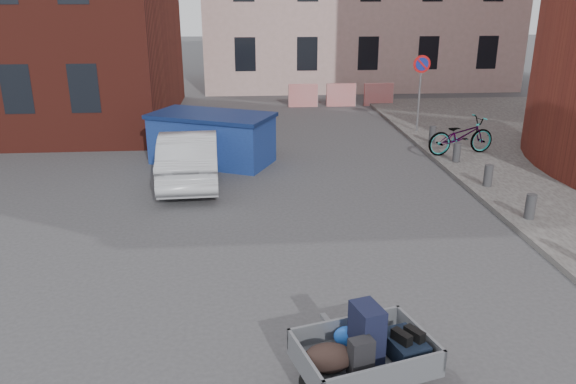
{
  "coord_description": "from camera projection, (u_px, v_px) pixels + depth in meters",
  "views": [
    {
      "loc": [
        -0.12,
        -9.68,
        4.73
      ],
      "look_at": [
        0.69,
        0.56,
        1.1
      ],
      "focal_mm": 35.0,
      "sensor_mm": 36.0,
      "label": 1
    }
  ],
  "objects": [
    {
      "name": "bicycle",
      "position": [
        461.0,
        136.0,
        16.97
      ],
      "size": [
        2.26,
        1.16,
        1.13
      ],
      "primitive_type": "imported",
      "rotation": [
        0.0,
        0.0,
        1.77
      ],
      "color": "black",
      "rests_on": "sidewalk"
    },
    {
      "name": "bollards",
      "position": [
        488.0,
        176.0,
        14.19
      ],
      "size": [
        0.22,
        9.02,
        0.55
      ],
      "color": "#3A3A3D",
      "rests_on": "sidewalk"
    },
    {
      "name": "barriers",
      "position": [
        341.0,
        95.0,
        24.93
      ],
      "size": [
        4.7,
        0.18,
        1.0
      ],
      "color": "red",
      "rests_on": "ground"
    },
    {
      "name": "ground",
      "position": [
        254.0,
        257.0,
        10.68
      ],
      "size": [
        120.0,
        120.0,
        0.0
      ],
      "primitive_type": "plane",
      "color": "#38383A",
      "rests_on": "ground"
    },
    {
      "name": "silver_car",
      "position": [
        189.0,
        156.0,
        14.81
      ],
      "size": [
        1.69,
        4.28,
        1.38
      ],
      "primitive_type": "imported",
      "rotation": [
        0.0,
        0.0,
        3.2
      ],
      "color": "#AEB1B6",
      "rests_on": "ground"
    },
    {
      "name": "no_parking_sign",
      "position": [
        421.0,
        77.0,
        19.37
      ],
      "size": [
        0.6,
        0.09,
        2.65
      ],
      "color": "gray",
      "rests_on": "sidewalk"
    },
    {
      "name": "dumpster",
      "position": [
        212.0,
        138.0,
        16.47
      ],
      "size": [
        3.93,
        3.1,
        1.46
      ],
      "rotation": [
        0.0,
        0.0,
        -0.43
      ],
      "color": "navy",
      "rests_on": "ground"
    },
    {
      "name": "trailer",
      "position": [
        363.0,
        352.0,
        6.84
      ],
      "size": [
        1.84,
        1.96,
        1.2
      ],
      "rotation": [
        0.0,
        0.0,
        0.28
      ],
      "color": "black",
      "rests_on": "ground"
    }
  ]
}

